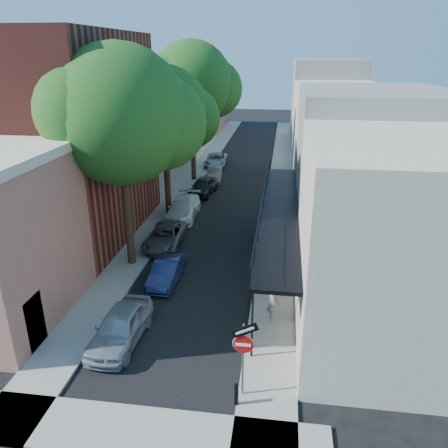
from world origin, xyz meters
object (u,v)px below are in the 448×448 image
(parked_car_c, at_px, (165,237))
(pedestrian, at_px, (272,303))
(sign_post, at_px, (243,347))
(parked_car_a, at_px, (120,327))
(parked_car_d, at_px, (183,208))
(parked_car_g, at_px, (216,160))
(oak_mid, at_px, (171,113))
(oak_near, at_px, (130,118))
(oak_far, at_px, (197,85))
(parked_car_e, at_px, (203,187))
(bollard, at_px, (236,394))
(parked_car_b, at_px, (167,271))
(parked_car_f, at_px, (215,174))

(parked_car_c, distance_m, pedestrian, 9.67)
(sign_post, xyz_separation_m, parked_car_a, (-5.11, 2.35, -1.34))
(sign_post, xyz_separation_m, parked_car_d, (-5.76, 16.49, -1.34))
(sign_post, distance_m, parked_car_g, 31.96)
(oak_mid, bearing_deg, oak_near, -89.63)
(oak_mid, bearing_deg, oak_far, 89.59)
(parked_car_d, xyz_separation_m, parked_car_e, (0.41, 5.38, -0.00))
(bollard, relative_size, oak_far, 0.07)
(oak_near, xyz_separation_m, parked_car_a, (1.41, -6.94, -7.18))
(parked_car_c, xyz_separation_m, parked_car_e, (0.41, 10.23, 0.09))
(oak_near, distance_m, parked_car_b, 7.79)
(parked_car_d, xyz_separation_m, parked_car_f, (0.71, 9.54, -0.09))
(parked_car_f, bearing_deg, parked_car_b, -94.05)
(oak_mid, relative_size, pedestrian, 6.22)
(oak_far, relative_size, parked_car_f, 3.24)
(oak_mid, relative_size, parked_car_c, 2.36)
(oak_mid, bearing_deg, parked_car_b, -78.44)
(parked_car_c, height_order, parked_car_f, parked_car_f)
(parked_car_d, height_order, parked_car_g, parked_car_d)
(parked_car_g, bearing_deg, parked_car_f, -85.38)
(parked_car_b, bearing_deg, pedestrian, -26.97)
(oak_mid, relative_size, oak_far, 0.86)
(oak_mid, distance_m, parked_car_g, 15.56)
(oak_near, relative_size, oak_far, 0.96)
(parked_car_f, bearing_deg, parked_car_d, -99.83)
(bollard, height_order, parked_car_g, parked_car_g)
(parked_car_e, bearing_deg, oak_mid, -97.95)
(sign_post, relative_size, parked_car_f, 0.81)
(bollard, height_order, parked_car_b, parked_car_b)
(parked_car_b, bearing_deg, parked_car_e, 94.04)
(oak_mid, distance_m, pedestrian, 15.92)
(oak_near, height_order, parked_car_b, oak_near)
(parked_car_e, distance_m, parked_car_g, 9.55)
(parked_car_a, xyz_separation_m, parked_car_d, (-0.65, 14.14, -0.01))
(parked_car_b, bearing_deg, oak_near, 136.96)
(oak_near, relative_size, parked_car_b, 3.20)
(parked_car_a, distance_m, parked_car_d, 14.16)
(parked_car_a, bearing_deg, oak_mid, 98.00)
(parked_car_g, bearing_deg, parked_car_d, -92.94)
(sign_post, xyz_separation_m, oak_near, (-6.53, 9.29, 5.84))
(oak_mid, relative_size, parked_car_e, 2.52)
(parked_car_c, bearing_deg, bollard, -65.42)
(oak_far, relative_size, parked_car_b, 3.33)
(parked_car_f, distance_m, pedestrian, 22.26)
(oak_far, distance_m, parked_car_f, 7.80)
(oak_far, distance_m, parked_car_d, 12.41)
(parked_car_b, bearing_deg, sign_post, -57.40)
(sign_post, bearing_deg, parked_car_d, 109.25)
(parked_car_b, xyz_separation_m, parked_car_g, (-1.20, 24.01, 0.05))
(oak_near, height_order, parked_car_d, oak_near)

